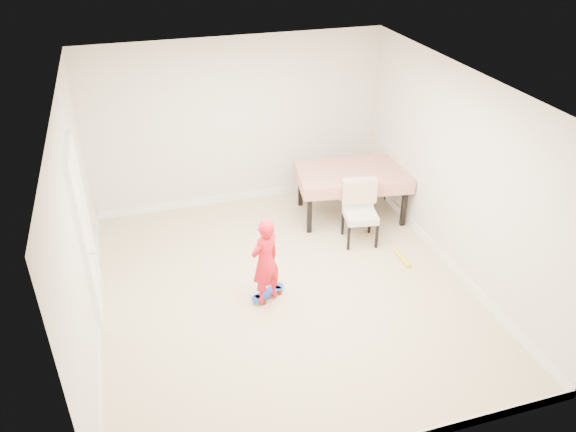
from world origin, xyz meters
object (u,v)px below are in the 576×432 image
object	(u,v)px
skateboard	(268,294)
child	(265,264)
dining_chair	(361,213)
dining_table	(351,193)

from	to	relation	value
skateboard	child	distance (m)	0.53
dining_chair	skateboard	xyz separation A→B (m)	(-1.58, -0.85, -0.42)
dining_table	skateboard	size ratio (longest dim) A/B	3.25
dining_table	child	world-z (taller)	child
dining_table	dining_chair	xyz separation A→B (m)	(-0.16, -0.73, 0.07)
dining_chair	child	bearing A→B (deg)	-140.06
dining_table	skateboard	xyz separation A→B (m)	(-1.74, -1.59, -0.34)
dining_table	dining_chair	size ratio (longest dim) A/B	1.78
dining_chair	child	world-z (taller)	child
dining_table	dining_chair	distance (m)	0.76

